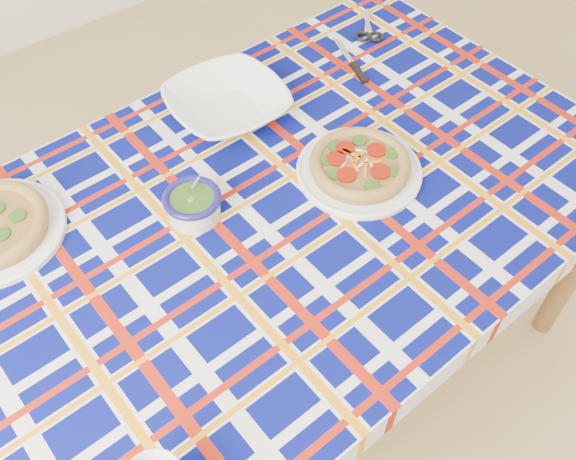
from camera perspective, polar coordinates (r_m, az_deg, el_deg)
floor at (r=1.94m, az=11.29°, el=-8.09°), size 4.00×4.00×0.00m
dining_table at (r=1.34m, az=-0.66°, el=0.50°), size 1.46×0.94×0.67m
tablecloth at (r=1.32m, az=-0.66°, el=1.11°), size 1.49×0.97×0.09m
main_focaccia_plate at (r=1.33m, az=6.40°, el=5.81°), size 0.27×0.27×0.05m
pesto_bowl at (r=1.25m, az=-8.46°, el=2.37°), size 0.13×0.13×0.07m
serving_bowl at (r=1.46m, az=-5.42°, el=11.06°), size 0.27×0.27×0.06m
table_knife at (r=1.66m, az=5.08°, el=15.49°), size 0.08×0.20×0.01m
kitchen_scissors at (r=1.77m, az=7.08°, el=17.91°), size 0.17×0.18×0.01m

